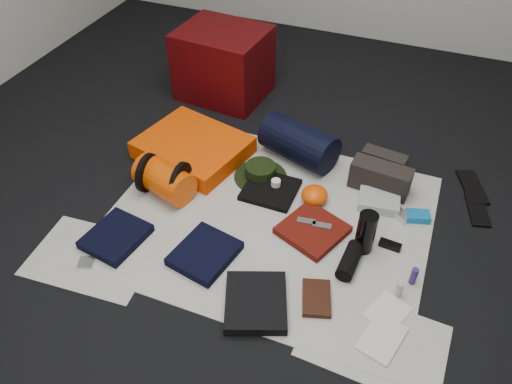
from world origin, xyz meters
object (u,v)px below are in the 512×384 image
(stuff_sack, at_px, (164,179))
(navy_duffel, at_px, (299,142))
(water_bottle, at_px, (366,232))
(compact_camera, at_px, (401,215))
(red_cabinet, at_px, (224,63))
(paperback_book, at_px, (316,298))
(sleeping_pad, at_px, (193,147))

(stuff_sack, bearing_deg, navy_duffel, 43.45)
(water_bottle, bearing_deg, compact_camera, 64.06)
(compact_camera, bearing_deg, red_cabinet, -176.79)
(navy_duffel, distance_m, water_bottle, 0.75)
(stuff_sack, bearing_deg, red_cabinet, 96.44)
(navy_duffel, xyz_separation_m, paperback_book, (0.39, -0.92, -0.10))
(red_cabinet, height_order, sleeping_pad, red_cabinet)
(stuff_sack, distance_m, water_bottle, 1.09)
(red_cabinet, bearing_deg, paperback_book, -47.64)
(water_bottle, bearing_deg, paperback_book, -108.58)
(water_bottle, relative_size, compact_camera, 2.42)
(sleeping_pad, relative_size, navy_duffel, 1.34)
(red_cabinet, relative_size, navy_duffel, 1.27)
(navy_duffel, height_order, compact_camera, navy_duffel)
(stuff_sack, xyz_separation_m, navy_duffel, (0.58, 0.55, 0.02))
(sleeping_pad, bearing_deg, water_bottle, -18.18)
(navy_duffel, relative_size, water_bottle, 1.91)
(navy_duffel, relative_size, compact_camera, 4.63)
(sleeping_pad, height_order, stuff_sack, stuff_sack)
(red_cabinet, xyz_separation_m, sleeping_pad, (0.11, -0.70, -0.17))
(red_cabinet, distance_m, water_bottle, 1.61)
(water_bottle, bearing_deg, navy_duffel, 132.61)
(stuff_sack, xyz_separation_m, water_bottle, (1.09, -0.01, 0.02))
(sleeping_pad, xyz_separation_m, compact_camera, (1.23, -0.08, -0.03))
(navy_duffel, distance_m, paperback_book, 1.01)
(paperback_book, bearing_deg, compact_camera, 51.10)
(water_bottle, distance_m, compact_camera, 0.32)
(stuff_sack, xyz_separation_m, compact_camera, (1.22, 0.27, -0.07))
(sleeping_pad, relative_size, compact_camera, 6.20)
(sleeping_pad, relative_size, paperback_book, 3.05)
(red_cabinet, height_order, compact_camera, red_cabinet)
(paperback_book, bearing_deg, stuff_sack, 141.47)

